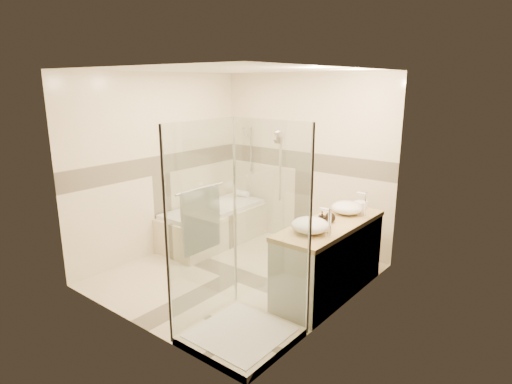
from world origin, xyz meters
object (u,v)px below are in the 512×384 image
Objects in this scene: bathtub at (214,223)px; vanity at (329,258)px; vessel_sink_near at (347,208)px; amenity_bottle_b at (330,216)px; vessel_sink_far at (310,225)px; amenity_bottle_a at (322,219)px; shower_enclosure at (236,285)px.

bathtub is 1.05× the size of vanity.
vessel_sink_near is (2.13, 0.07, 0.62)m from bathtub.
vanity is 10.50× the size of amenity_bottle_b.
vessel_sink_far is 0.24m from amenity_bottle_a.
vessel_sink_near is 2.42× the size of amenity_bottle_b.
vanity is at bearing -87.31° from vessel_sink_near.
shower_enclosure is at bearing -99.14° from vessel_sink_near.
vessel_sink_near is 0.41m from amenity_bottle_b.
vessel_sink_near is at bearing 90.00° from vessel_sink_far.
vanity is at bearing 77.03° from shower_enclosure.
vanity is 4.33× the size of vessel_sink_near.
shower_enclosure is 1.21m from amenity_bottle_a.
bathtub is 2.47m from shower_enclosure.
vessel_sink_near is 0.84m from vessel_sink_far.
vanity is 0.50m from amenity_bottle_b.
amenity_bottle_a reaches higher than vanity.
amenity_bottle_a is at bearing -13.72° from bathtub.
vanity is (2.15, -0.35, 0.12)m from bathtub.
vanity is 0.54m from amenity_bottle_a.
vessel_sink_near is at bearing 2.01° from bathtub.
amenity_bottle_b is (0.00, 0.43, -0.00)m from vessel_sink_far.
amenity_bottle_a is at bearing 76.08° from shower_enclosure.
amenity_bottle_b reaches higher than vessel_sink_near.
amenity_bottle_a reaches higher than bathtub.
shower_enclosure reaches higher than vessel_sink_near.
vessel_sink_near is (0.27, 1.70, 0.42)m from shower_enclosure.
bathtub is at bearing -177.99° from vessel_sink_near.
vessel_sink_near is at bearing 90.00° from amenity_bottle_b.
bathtub is 2.24m from amenity_bottle_b.
vessel_sink_far reaches higher than vanity.
amenity_bottle_a is (0.27, 1.10, 0.43)m from shower_enclosure.
vessel_sink_far is 0.43m from amenity_bottle_b.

